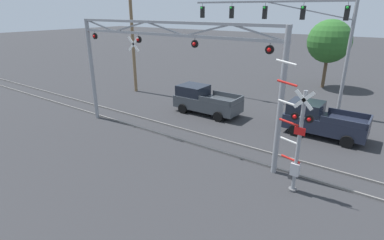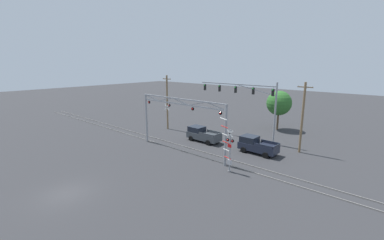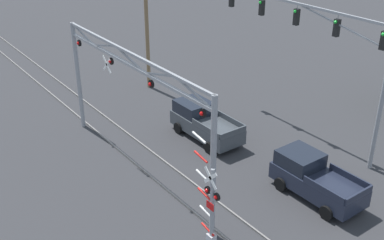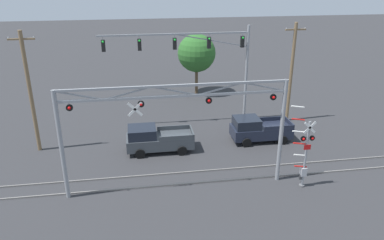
# 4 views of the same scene
# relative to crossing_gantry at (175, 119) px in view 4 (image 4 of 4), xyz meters

# --- Properties ---
(rail_track_near) EXTENTS (80.00, 0.08, 0.10)m
(rail_track_near) POSITION_rel_crossing_gantry_xyz_m (0.01, 0.28, -4.62)
(rail_track_near) COLOR gray
(rail_track_near) RESTS_ON ground_plane
(rail_track_far) EXTENTS (80.00, 0.08, 0.10)m
(rail_track_far) POSITION_rel_crossing_gantry_xyz_m (0.01, 1.72, -4.62)
(rail_track_far) COLOR gray
(rail_track_far) RESTS_ON ground_plane
(crossing_gantry) EXTENTS (13.48, 0.29, 6.78)m
(crossing_gantry) POSITION_rel_crossing_gantry_xyz_m (0.00, 0.00, 0.00)
(crossing_gantry) COLOR gray
(crossing_gantry) RESTS_ON ground_plane
(crossing_signal_mast) EXTENTS (1.72, 0.35, 5.54)m
(crossing_signal_mast) POSITION_rel_crossing_gantry_xyz_m (7.80, -1.05, -2.49)
(crossing_signal_mast) COLOR gray
(crossing_signal_mast) RESTS_ON ground_plane
(traffic_signal_span) EXTENTS (12.61, 0.39, 8.48)m
(traffic_signal_span) POSITION_rel_crossing_gantry_xyz_m (3.89, 10.48, 1.42)
(traffic_signal_span) COLOR gray
(traffic_signal_span) RESTS_ON ground_plane
(pickup_truck_lead) EXTENTS (4.97, 2.27, 1.99)m
(pickup_truck_lead) POSITION_rel_crossing_gantry_xyz_m (-0.90, 5.37, -3.70)
(pickup_truck_lead) COLOR #3D4247
(pickup_truck_lead) RESTS_ON ground_plane
(pickup_truck_following) EXTENTS (4.72, 2.27, 1.99)m
(pickup_truck_following) POSITION_rel_crossing_gantry_xyz_m (7.24, 5.97, -3.70)
(pickup_truck_following) COLOR #1E2333
(pickup_truck_following) RESTS_ON ground_plane
(utility_pole_left) EXTENTS (1.80, 0.28, 9.00)m
(utility_pole_left) POSITION_rel_crossing_gantry_xyz_m (-9.70, 6.92, -0.03)
(utility_pole_left) COLOR brown
(utility_pole_left) RESTS_ON ground_plane
(utility_pole_right) EXTENTS (1.80, 0.28, 8.74)m
(utility_pole_right) POSITION_rel_crossing_gantry_xyz_m (11.23, 9.69, -0.16)
(utility_pole_right) COLOR brown
(utility_pole_right) RESTS_ON ground_plane
(background_tree_beyond_span) EXTENTS (4.06, 4.06, 6.52)m
(background_tree_beyond_span) POSITION_rel_crossing_gantry_xyz_m (4.43, 18.82, -0.20)
(background_tree_beyond_span) COLOR brown
(background_tree_beyond_span) RESTS_ON ground_plane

